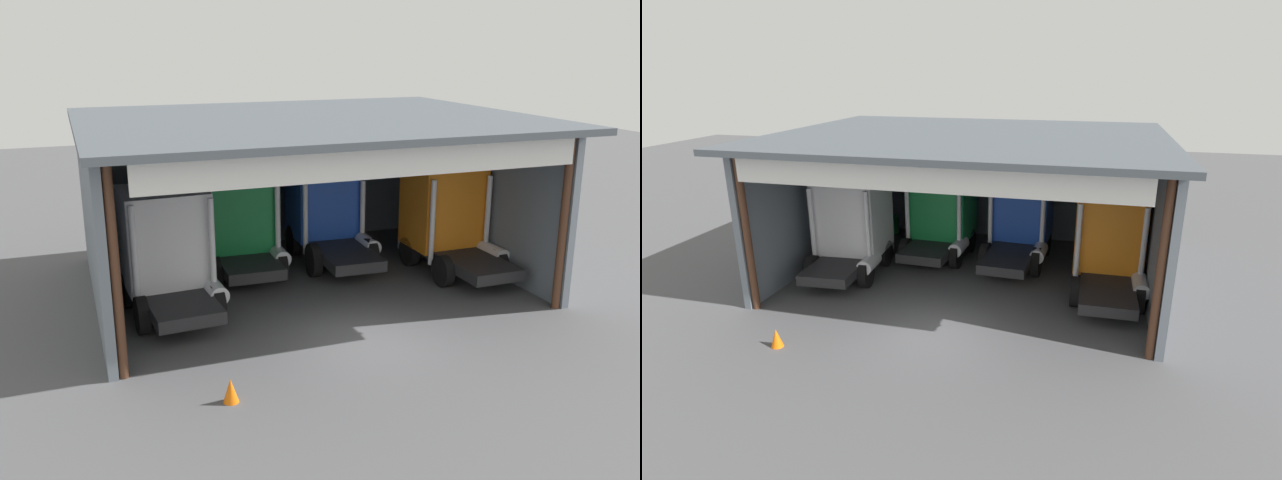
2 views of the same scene
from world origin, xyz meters
TOP-DOWN VIEW (x-y plane):
  - ground_plane at (0.00, 0.00)m, footprint 80.00×80.00m
  - workshop_shed at (0.00, 5.88)m, footprint 13.74×11.21m
  - truck_white_center_right_bay at (-4.60, 4.16)m, footprint 2.79×4.73m
  - truck_green_center_left_bay at (-1.74, 6.81)m, footprint 2.69×4.33m
  - truck_blue_left_bay at (1.61, 7.09)m, footprint 2.59×5.29m
  - truck_orange_center_bay at (5.16, 4.65)m, footprint 2.56×4.84m
  - oil_drum at (-4.93, 9.11)m, footprint 0.58×0.58m
  - tool_cart at (-1.46, 9.16)m, footprint 0.90×0.60m
  - traffic_cone at (-4.19, -1.91)m, footprint 0.36×0.36m

SIDE VIEW (x-z plane):
  - ground_plane at x=0.00m, z-range 0.00..0.00m
  - traffic_cone at x=-4.19m, z-range 0.00..0.56m
  - oil_drum at x=-4.93m, z-range 0.00..0.88m
  - tool_cart at x=-1.46m, z-range 0.00..1.00m
  - truck_blue_left_bay at x=1.61m, z-range 0.06..3.52m
  - truck_orange_center_bay at x=5.16m, z-range 0.03..3.78m
  - truck_white_center_right_bay at x=-4.60m, z-range 0.10..3.75m
  - truck_green_center_left_bay at x=-1.74m, z-range 0.08..3.83m
  - workshop_shed at x=0.00m, z-range 1.06..6.58m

